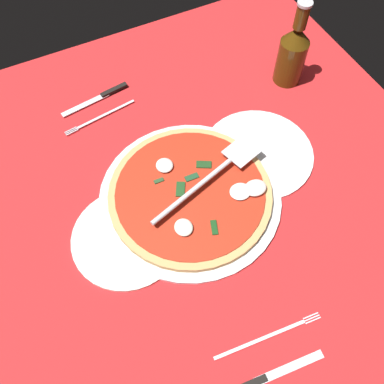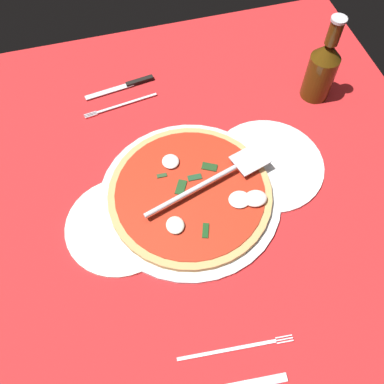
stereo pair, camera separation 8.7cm
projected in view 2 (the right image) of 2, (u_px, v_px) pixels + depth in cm
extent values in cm
cube|color=red|center=(191.00, 203.00, 88.30)|extent=(112.63, 112.63, 0.80)
cube|color=silver|center=(17.00, 346.00, 73.06)|extent=(5.63, 5.63, 0.10)
cube|color=silver|center=(14.00, 285.00, 78.67)|extent=(5.63, 5.63, 0.10)
cube|color=silver|center=(11.00, 233.00, 84.29)|extent=(5.63, 5.63, 0.10)
cube|color=silver|center=(8.00, 186.00, 89.90)|extent=(5.63, 5.63, 0.10)
cube|color=silver|center=(6.00, 146.00, 95.52)|extent=(5.63, 5.63, 0.10)
cube|color=silver|center=(3.00, 109.00, 101.14)|extent=(5.63, 5.63, 0.10)
cube|color=silver|center=(1.00, 77.00, 106.75)|extent=(5.63, 5.63, 0.10)
cube|color=silver|center=(54.00, 371.00, 71.02)|extent=(5.63, 5.63, 0.10)
cube|color=silver|center=(47.00, 306.00, 76.64)|extent=(5.63, 5.63, 0.10)
cube|color=silver|center=(42.00, 251.00, 82.25)|extent=(5.63, 5.63, 0.10)
cube|color=silver|center=(37.00, 202.00, 87.87)|extent=(5.63, 5.63, 0.10)
cube|color=silver|center=(33.00, 160.00, 93.49)|extent=(5.63, 5.63, 0.10)
cube|color=silver|center=(29.00, 122.00, 99.10)|extent=(5.63, 5.63, 0.10)
cube|color=silver|center=(26.00, 88.00, 104.72)|extent=(5.63, 5.63, 0.10)
cube|color=silver|center=(23.00, 58.00, 110.34)|extent=(5.63, 5.63, 0.10)
cube|color=silver|center=(83.00, 329.00, 74.60)|extent=(5.63, 5.63, 0.10)
cube|color=silver|center=(74.00, 270.00, 80.22)|extent=(5.63, 5.63, 0.10)
cube|color=silver|center=(67.00, 219.00, 85.84)|extent=(5.63, 5.63, 0.10)
cube|color=silver|center=(61.00, 175.00, 91.45)|extent=(5.63, 5.63, 0.10)
cube|color=silver|center=(56.00, 135.00, 97.07)|extent=(5.63, 5.63, 0.10)
cube|color=silver|center=(51.00, 100.00, 102.69)|extent=(5.63, 5.63, 0.10)
cube|color=silver|center=(47.00, 69.00, 108.30)|extent=(5.63, 5.63, 0.10)
cube|color=silver|center=(120.00, 352.00, 72.57)|extent=(5.63, 5.63, 0.10)
cube|color=silver|center=(109.00, 290.00, 78.19)|extent=(5.63, 5.63, 0.10)
cube|color=silver|center=(99.00, 237.00, 83.80)|extent=(5.63, 5.63, 0.10)
cube|color=silver|center=(91.00, 190.00, 89.42)|extent=(5.63, 5.63, 0.10)
cube|color=silver|center=(84.00, 149.00, 95.04)|extent=(5.63, 5.63, 0.10)
cube|color=silver|center=(77.00, 112.00, 100.65)|extent=(5.63, 5.63, 0.10)
cube|color=silver|center=(71.00, 80.00, 106.27)|extent=(5.63, 5.63, 0.10)
cube|color=silver|center=(66.00, 50.00, 111.89)|extent=(5.63, 5.63, 0.10)
cube|color=silver|center=(159.00, 377.00, 70.54)|extent=(5.63, 5.63, 0.10)
cube|color=silver|center=(145.00, 312.00, 76.15)|extent=(5.63, 5.63, 0.10)
cube|color=silver|center=(133.00, 255.00, 81.77)|extent=(5.63, 5.63, 0.10)
cube|color=silver|center=(122.00, 206.00, 87.39)|extent=(5.63, 5.63, 0.10)
cube|color=silver|center=(113.00, 163.00, 93.00)|extent=(5.63, 5.63, 0.10)
cube|color=silver|center=(104.00, 125.00, 98.62)|extent=(5.63, 5.63, 0.10)
cube|color=silver|center=(97.00, 91.00, 104.23)|extent=(5.63, 5.63, 0.10)
cube|color=silver|center=(90.00, 60.00, 109.85)|extent=(5.63, 5.63, 0.10)
cube|color=silver|center=(183.00, 334.00, 74.12)|extent=(5.63, 5.63, 0.10)
cube|color=silver|center=(168.00, 275.00, 79.74)|extent=(5.63, 5.63, 0.10)
cube|color=silver|center=(155.00, 223.00, 85.35)|extent=(5.63, 5.63, 0.10)
cube|color=silver|center=(143.00, 178.00, 90.97)|extent=(5.63, 5.63, 0.10)
cube|color=silver|center=(133.00, 138.00, 96.58)|extent=(5.63, 5.63, 0.10)
cube|color=silver|center=(124.00, 103.00, 102.20)|extent=(5.63, 5.63, 0.10)
cube|color=silver|center=(116.00, 71.00, 107.82)|extent=(5.63, 5.63, 0.10)
cube|color=silver|center=(108.00, 43.00, 113.43)|extent=(5.63, 5.63, 0.10)
cube|color=silver|center=(224.00, 358.00, 72.09)|extent=(5.63, 5.63, 0.10)
cube|color=silver|center=(205.00, 295.00, 77.70)|extent=(5.63, 5.63, 0.10)
cube|color=silver|center=(189.00, 241.00, 83.32)|extent=(5.63, 5.63, 0.10)
cube|color=silver|center=(175.00, 194.00, 88.93)|extent=(5.63, 5.63, 0.10)
cube|color=silver|center=(163.00, 152.00, 94.55)|extent=(5.63, 5.63, 0.10)
cube|color=silver|center=(152.00, 115.00, 100.17)|extent=(5.63, 5.63, 0.10)
cube|color=silver|center=(142.00, 82.00, 105.78)|extent=(5.63, 5.63, 0.10)
cube|color=silver|center=(133.00, 53.00, 111.40)|extent=(5.63, 5.63, 0.10)
cube|color=silver|center=(266.00, 383.00, 70.05)|extent=(5.63, 5.63, 0.10)
cube|color=silver|center=(244.00, 317.00, 75.67)|extent=(5.63, 5.63, 0.10)
cube|color=silver|center=(225.00, 260.00, 81.28)|extent=(5.63, 5.63, 0.10)
cube|color=silver|center=(208.00, 210.00, 86.90)|extent=(5.63, 5.63, 0.10)
cube|color=silver|center=(194.00, 167.00, 92.52)|extent=(5.63, 5.63, 0.10)
cube|color=silver|center=(181.00, 128.00, 98.13)|extent=(5.63, 5.63, 0.10)
cube|color=silver|center=(169.00, 94.00, 103.75)|extent=(5.63, 5.63, 0.10)
cube|color=silver|center=(159.00, 63.00, 109.37)|extent=(5.63, 5.63, 0.10)
cube|color=silver|center=(149.00, 35.00, 114.98)|extent=(5.63, 5.63, 0.10)
cube|color=silver|center=(285.00, 340.00, 73.63)|extent=(5.63, 5.63, 0.10)
cube|color=silver|center=(263.00, 280.00, 79.25)|extent=(5.63, 5.63, 0.10)
cube|color=silver|center=(243.00, 228.00, 84.87)|extent=(5.63, 5.63, 0.10)
cube|color=silver|center=(226.00, 182.00, 90.48)|extent=(5.63, 5.63, 0.10)
cube|color=silver|center=(211.00, 142.00, 96.10)|extent=(5.63, 5.63, 0.10)
cube|color=silver|center=(197.00, 106.00, 101.72)|extent=(5.63, 5.63, 0.10)
cube|color=silver|center=(185.00, 74.00, 107.33)|extent=(5.63, 5.63, 0.10)
cube|color=silver|center=(174.00, 45.00, 112.95)|extent=(5.63, 5.63, 0.10)
cube|color=silver|center=(329.00, 364.00, 71.60)|extent=(5.63, 5.63, 0.10)
cube|color=silver|center=(302.00, 300.00, 77.22)|extent=(5.63, 5.63, 0.10)
cube|color=silver|center=(280.00, 246.00, 82.83)|extent=(5.63, 5.63, 0.10)
cube|color=silver|center=(260.00, 198.00, 88.45)|extent=(5.63, 5.63, 0.10)
cube|color=silver|center=(242.00, 156.00, 94.07)|extent=(5.63, 5.63, 0.10)
cube|color=silver|center=(227.00, 118.00, 99.68)|extent=(5.63, 5.63, 0.10)
cube|color=silver|center=(213.00, 85.00, 105.30)|extent=(5.63, 5.63, 0.10)
cube|color=silver|center=(200.00, 55.00, 110.92)|extent=(5.63, 5.63, 0.10)
cube|color=silver|center=(189.00, 28.00, 116.53)|extent=(5.63, 5.63, 0.10)
cube|color=silver|center=(344.00, 322.00, 75.18)|extent=(5.63, 5.63, 0.10)
cube|color=silver|center=(318.00, 264.00, 80.80)|extent=(5.63, 5.63, 0.10)
cube|color=silver|center=(295.00, 214.00, 86.42)|extent=(5.63, 5.63, 0.10)
cube|color=silver|center=(275.00, 170.00, 92.03)|extent=(5.63, 5.63, 0.10)
cube|color=silver|center=(257.00, 131.00, 97.65)|extent=(5.63, 5.63, 0.10)
cube|color=silver|center=(242.00, 97.00, 103.26)|extent=(5.63, 5.63, 0.10)
cube|color=silver|center=(227.00, 66.00, 108.88)|extent=(5.63, 5.63, 0.10)
cube|color=silver|center=(215.00, 37.00, 114.50)|extent=(5.63, 5.63, 0.10)
cube|color=silver|center=(358.00, 284.00, 78.77)|extent=(5.63, 5.63, 0.10)
cube|color=silver|center=(332.00, 232.00, 84.38)|extent=(5.63, 5.63, 0.10)
cube|color=silver|center=(310.00, 186.00, 90.00)|extent=(5.63, 5.63, 0.10)
cube|color=silver|center=(289.00, 145.00, 95.61)|extent=(5.63, 5.63, 0.10)
cube|color=silver|center=(272.00, 109.00, 101.23)|extent=(5.63, 5.63, 0.10)
cube|color=silver|center=(256.00, 76.00, 106.85)|extent=(5.63, 5.63, 0.10)
cube|color=silver|center=(241.00, 47.00, 112.46)|extent=(5.63, 5.63, 0.10)
cube|color=silver|center=(228.00, 21.00, 118.08)|extent=(5.63, 5.63, 0.10)
cube|color=silver|center=(371.00, 250.00, 82.35)|extent=(5.63, 5.63, 0.10)
cube|color=silver|center=(346.00, 202.00, 87.96)|extent=(5.63, 5.63, 0.10)
cube|color=silver|center=(323.00, 159.00, 93.58)|extent=(5.63, 5.63, 0.10)
cube|color=silver|center=(303.00, 121.00, 99.20)|extent=(5.63, 5.63, 0.10)
cube|color=silver|center=(285.00, 88.00, 104.81)|extent=(5.63, 5.63, 0.10)
cube|color=silver|center=(268.00, 58.00, 110.43)|extent=(5.63, 5.63, 0.10)
cube|color=silver|center=(254.00, 30.00, 116.05)|extent=(5.63, 5.63, 0.10)
cube|color=silver|center=(383.00, 218.00, 85.93)|extent=(5.63, 5.63, 0.10)
cube|color=silver|center=(358.00, 174.00, 91.55)|extent=(5.63, 5.63, 0.10)
cube|color=silver|center=(335.00, 135.00, 97.16)|extent=(5.63, 5.63, 0.10)
cube|color=silver|center=(315.00, 100.00, 102.78)|extent=(5.63, 5.63, 0.10)
cube|color=silver|center=(297.00, 68.00, 108.40)|extent=(5.63, 5.63, 0.10)
cube|color=silver|center=(281.00, 40.00, 114.01)|extent=(5.63, 5.63, 0.10)
cube|color=silver|center=(266.00, 14.00, 119.63)|extent=(5.63, 5.63, 0.10)
cube|color=silver|center=(369.00, 148.00, 95.13)|extent=(5.63, 5.63, 0.10)
cube|color=silver|center=(346.00, 112.00, 100.75)|extent=(5.63, 5.63, 0.10)
cube|color=silver|center=(326.00, 79.00, 106.36)|extent=(5.63, 5.63, 0.10)
cube|color=silver|center=(308.00, 50.00, 111.98)|extent=(5.63, 5.63, 0.10)
cube|color=silver|center=(292.00, 23.00, 117.60)|extent=(5.63, 5.63, 0.10)
cube|color=silver|center=(379.00, 125.00, 98.71)|extent=(5.63, 5.63, 0.10)
cube|color=silver|center=(357.00, 91.00, 104.33)|extent=(5.63, 5.63, 0.10)
cube|color=silver|center=(337.00, 60.00, 109.95)|extent=(5.63, 5.63, 0.10)
cube|color=silver|center=(319.00, 32.00, 115.56)|extent=(5.63, 5.63, 0.10)
cube|color=silver|center=(303.00, 7.00, 121.18)|extent=(5.63, 5.63, 0.10)
cube|color=silver|center=(367.00, 71.00, 107.91)|extent=(5.63, 5.63, 0.10)
cube|color=silver|center=(347.00, 42.00, 113.53)|extent=(5.63, 5.63, 0.10)
cube|color=silver|center=(329.00, 16.00, 119.14)|extent=(5.63, 5.63, 0.10)
cylinder|color=silver|center=(192.00, 196.00, 88.02)|extent=(37.76, 37.76, 1.07)
cylinder|color=white|center=(120.00, 226.00, 84.46)|extent=(21.86, 21.86, 1.00)
cylinder|color=white|center=(267.00, 165.00, 92.15)|extent=(24.40, 24.40, 1.00)
cylinder|color=tan|center=(192.00, 193.00, 87.02)|extent=(33.71, 33.71, 1.26)
cylinder|color=#B52A16|center=(192.00, 191.00, 86.35)|extent=(30.73, 30.73, 0.30)
ellipsoid|color=silver|center=(175.00, 225.00, 81.52)|extent=(3.55, 3.89, 1.12)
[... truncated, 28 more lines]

